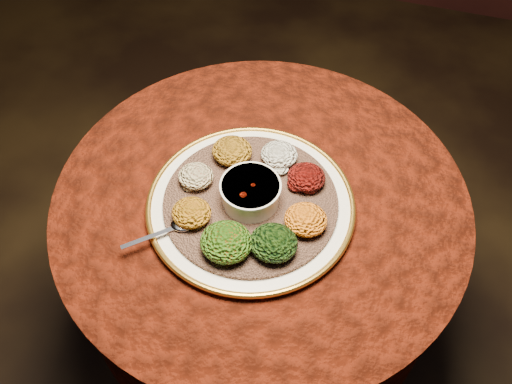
# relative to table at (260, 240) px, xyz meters

# --- Properties ---
(table) EXTENTS (0.96, 0.96, 0.73)m
(table) POSITION_rel_table_xyz_m (0.00, 0.00, 0.00)
(table) COLOR black
(table) RESTS_ON ground
(platter) EXTENTS (0.59, 0.59, 0.02)m
(platter) POSITION_rel_table_xyz_m (-0.01, -0.04, 0.19)
(platter) COLOR white
(platter) RESTS_ON table
(injera) EXTENTS (0.51, 0.51, 0.01)m
(injera) POSITION_rel_table_xyz_m (-0.01, -0.04, 0.20)
(injera) COLOR brown
(injera) RESTS_ON platter
(stew_bowl) EXTENTS (0.13, 0.13, 0.06)m
(stew_bowl) POSITION_rel_table_xyz_m (-0.01, -0.04, 0.24)
(stew_bowl) COLOR silver
(stew_bowl) RESTS_ON injera
(spoon) EXTENTS (0.12, 0.11, 0.01)m
(spoon) POSITION_rel_table_xyz_m (-0.14, -0.16, 0.21)
(spoon) COLOR silver
(spoon) RESTS_ON injera
(portion_ayib) EXTENTS (0.09, 0.08, 0.04)m
(portion_ayib) POSITION_rel_table_xyz_m (0.02, 0.10, 0.23)
(portion_ayib) COLOR silver
(portion_ayib) RESTS_ON injera
(portion_kitfo) EXTENTS (0.09, 0.08, 0.04)m
(portion_kitfo) POSITION_rel_table_xyz_m (0.09, 0.05, 0.23)
(portion_kitfo) COLOR black
(portion_kitfo) RESTS_ON injera
(portion_tikil) EXTENTS (0.09, 0.09, 0.04)m
(portion_tikil) POSITION_rel_table_xyz_m (0.12, -0.07, 0.23)
(portion_tikil) COLOR #C57010
(portion_tikil) RESTS_ON injera
(portion_gomen) EXTENTS (0.10, 0.10, 0.05)m
(portion_gomen) POSITION_rel_table_xyz_m (0.07, -0.14, 0.23)
(portion_gomen) COLOR black
(portion_gomen) RESTS_ON injera
(portion_mixveg) EXTENTS (0.11, 0.10, 0.05)m
(portion_mixveg) POSITION_rel_table_xyz_m (-0.02, -0.17, 0.23)
(portion_mixveg) COLOR #9C250A
(portion_mixveg) RESTS_ON injera
(portion_kik) EXTENTS (0.09, 0.08, 0.04)m
(portion_kik) POSITION_rel_table_xyz_m (-0.12, -0.12, 0.23)
(portion_kik) COLOR #AA5E0F
(portion_kik) RESTS_ON injera
(portion_timatim) EXTENTS (0.08, 0.08, 0.04)m
(portion_timatim) POSITION_rel_table_xyz_m (-0.15, -0.02, 0.23)
(portion_timatim) COLOR #700606
(portion_timatim) RESTS_ON injera
(portion_shiro) EXTENTS (0.09, 0.09, 0.05)m
(portion_shiro) POSITION_rel_table_xyz_m (-0.09, 0.07, 0.23)
(portion_shiro) COLOR #9F6413
(portion_shiro) RESTS_ON injera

